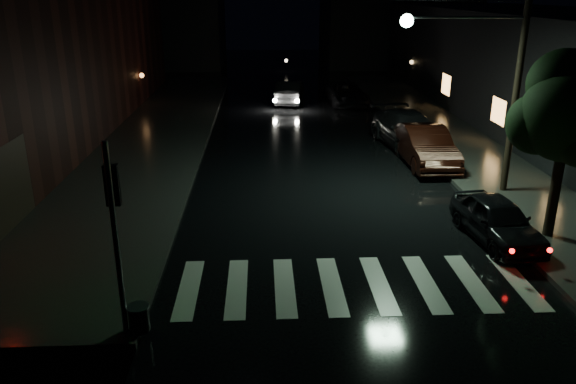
{
  "coord_description": "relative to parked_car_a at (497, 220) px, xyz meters",
  "views": [
    {
      "loc": [
        0.69,
        -11.99,
        7.05
      ],
      "look_at": [
        1.41,
        3.1,
        1.6
      ],
      "focal_mm": 35.0,
      "sensor_mm": 36.0,
      "label": 1
    }
  ],
  "objects": [
    {
      "name": "parked_car_c",
      "position": [
        0.0,
        10.59,
        0.17
      ],
      "size": [
        3.03,
        5.91,
        1.64
      ],
      "primitive_type": "imported",
      "rotation": [
        0.0,
        0.0,
        0.13
      ],
      "color": "black",
      "rests_on": "ground"
    },
    {
      "name": "building_right",
      "position": [
        9.4,
        15.0,
        2.35
      ],
      "size": [
        10.0,
        40.0,
        6.0
      ],
      "primitive_type": "cube",
      "color": "black",
      "rests_on": "ground"
    },
    {
      "name": "utility_pole",
      "position": [
        1.23,
        4.0,
        3.94
      ],
      "size": [
        4.92,
        0.44,
        8.0
      ],
      "color": "black",
      "rests_on": "ground"
    },
    {
      "name": "building_far_right",
      "position": [
        6.4,
        42.0,
        2.85
      ],
      "size": [
        14.0,
        10.0,
        7.0
      ],
      "primitive_type": "cube",
      "color": "black",
      "rests_on": "ground"
    },
    {
      "name": "crosswalk",
      "position": [
        -4.6,
        -2.5,
        -0.65
      ],
      "size": [
        9.0,
        3.0,
        0.01
      ],
      "primitive_type": "cube",
      "color": "beige",
      "rests_on": "ground"
    },
    {
      "name": "parked_car_d",
      "position": [
        -1.36,
        21.16,
        0.04
      ],
      "size": [
        2.5,
        5.06,
        1.38
      ],
      "primitive_type": "imported",
      "rotation": [
        0.0,
        0.0,
        0.04
      ],
      "color": "black",
      "rests_on": "ground"
    },
    {
      "name": "oncoming_car",
      "position": [
        -5.05,
        21.81,
        0.09
      ],
      "size": [
        2.19,
        4.71,
        1.5
      ],
      "primitive_type": "imported",
      "rotation": [
        0.0,
        0.0,
        3.0
      ],
      "color": "black",
      "rests_on": "ground"
    },
    {
      "name": "parked_car_b",
      "position": [
        0.0,
        7.71,
        0.17
      ],
      "size": [
        1.79,
        5.0,
        1.64
      ],
      "primitive_type": "imported",
      "rotation": [
        0.0,
        0.0,
        0.01
      ],
      "color": "black",
      "rests_on": "ground"
    },
    {
      "name": "ground",
      "position": [
        -7.6,
        -3.0,
        -0.65
      ],
      "size": [
        120.0,
        120.0,
        0.0
      ],
      "primitive_type": "plane",
      "color": "black",
      "rests_on": "ground"
    },
    {
      "name": "sidewalk_right",
      "position": [
        2.4,
        11.0,
        -0.58
      ],
      "size": [
        4.0,
        44.0,
        0.15
      ],
      "primitive_type": "cube",
      "color": "#282826",
      "rests_on": "ground"
    },
    {
      "name": "signal_pole_corner",
      "position": [
        -9.74,
        -4.46,
        0.89
      ],
      "size": [
        0.68,
        0.61,
        4.2
      ],
      "color": "slate",
      "rests_on": "ground"
    },
    {
      "name": "parked_car_a",
      "position": [
        0.0,
        0.0,
        0.0
      ],
      "size": [
        1.94,
        3.98,
        1.31
      ],
      "primitive_type": "imported",
      "rotation": [
        0.0,
        0.0,
        0.11
      ],
      "color": "black",
      "rests_on": "ground"
    },
    {
      "name": "sidewalk_left",
      "position": [
        -12.6,
        11.0,
        -0.58
      ],
      "size": [
        6.0,
        44.0,
        0.15
      ],
      "primitive_type": "cube",
      "color": "#282826",
      "rests_on": "ground"
    },
    {
      "name": "street_tree",
      "position": [
        1.63,
        0.14,
        3.09
      ],
      "size": [
        3.1,
        2.9,
        5.4
      ],
      "color": "black",
      "rests_on": "ground"
    },
    {
      "name": "building_far_left",
      "position": [
        -17.6,
        42.0,
        3.35
      ],
      "size": [
        14.0,
        10.0,
        8.0
      ],
      "primitive_type": "cube",
      "color": "black",
      "rests_on": "ground"
    }
  ]
}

